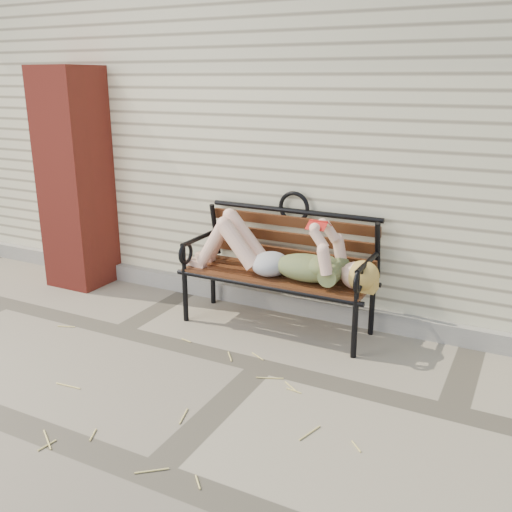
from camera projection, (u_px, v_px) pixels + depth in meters
The scene contains 7 objects.
ground at pixel (262, 366), 3.91m from camera, with size 80.00×80.00×0.00m, color gray.
house_wall at pixel (389, 117), 6.01m from camera, with size 8.00×4.00×3.00m, color beige.
foundation_strip at pixel (315, 308), 4.71m from camera, with size 8.00×0.10×0.15m, color #A7A397.
brick_pillar at pixel (76, 179), 5.25m from camera, with size 0.50×0.50×2.00m, color maroon.
garden_bench at pixel (282, 254), 4.44m from camera, with size 1.61×0.64×1.04m.
reading_woman at pixel (277, 254), 4.32m from camera, with size 1.51×0.34×0.48m.
straw_scatter at pixel (143, 395), 3.54m from camera, with size 2.96×1.71×0.01m.
Camera 1 is at (1.55, -3.14, 1.89)m, focal length 40.00 mm.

